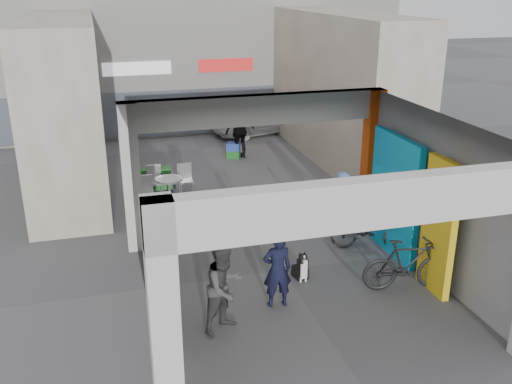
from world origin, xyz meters
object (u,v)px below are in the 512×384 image
object	(u,v)px
man_with_dog	(277,270)
man_crates	(240,130)
bicycle_front	(370,230)
white_van	(258,119)
bicycle_rear	(408,265)
man_back_turned	(225,287)
cafe_set	(164,191)
border_collie	(301,268)
produce_stand	(155,184)
man_elderly	(342,199)

from	to	relation	value
man_with_dog	man_crates	distance (m)	9.93
bicycle_front	white_van	xyz separation A→B (m)	(0.39, 11.05, 0.14)
bicycle_front	bicycle_rear	bearing A→B (deg)	-160.44
man_back_turned	cafe_set	bearing A→B (deg)	60.91
border_collie	produce_stand	bearing A→B (deg)	100.65
man_with_dog	man_crates	world-z (taller)	man_crates
man_crates	bicycle_front	distance (m)	8.10
cafe_set	white_van	world-z (taller)	white_van
man_crates	bicycle_front	world-z (taller)	man_crates
man_back_turned	man_crates	size ratio (longest dim) A/B	0.86
man_crates	white_van	bearing A→B (deg)	-136.06
cafe_set	produce_stand	xyz separation A→B (m)	(-0.15, 0.77, -0.05)
cafe_set	border_collie	xyz separation A→B (m)	(2.25, -5.29, -0.08)
border_collie	man_elderly	xyz separation A→B (m)	(1.97, 2.40, 0.47)
border_collie	bicycle_rear	size ratio (longest dim) A/B	0.36
cafe_set	man_elderly	xyz separation A→B (m)	(4.22, -2.89, 0.39)
bicycle_rear	white_van	world-z (taller)	white_van
man_with_dog	white_van	bearing A→B (deg)	-101.84
man_elderly	bicycle_front	size ratio (longest dim) A/B	0.79
border_collie	man_crates	distance (m)	9.01
man_back_turned	bicycle_rear	world-z (taller)	man_back_turned
man_crates	bicycle_rear	bearing A→B (deg)	76.32
produce_stand	man_crates	bearing A→B (deg)	18.12
man_crates	white_van	xyz separation A→B (m)	(1.52, 3.05, -0.37)
border_collie	man_crates	size ratio (longest dim) A/B	0.33
man_crates	border_collie	bearing A→B (deg)	64.60
border_collie	man_with_dog	bearing A→B (deg)	-145.22
man_with_dog	border_collie	bearing A→B (deg)	-131.80
produce_stand	man_back_turned	world-z (taller)	man_back_turned
cafe_set	produce_stand	size ratio (longest dim) A/B	1.42
cafe_set	man_crates	bearing A→B (deg)	49.00
produce_stand	man_with_dog	size ratio (longest dim) A/B	0.73
man_elderly	white_van	size ratio (longest dim) A/B	0.40
man_elderly	white_van	world-z (taller)	man_elderly
border_collie	man_back_turned	world-z (taller)	man_back_turned
produce_stand	man_with_dog	world-z (taller)	man_with_dog
man_elderly	man_crates	bearing A→B (deg)	78.24
produce_stand	man_elderly	distance (m)	5.72
bicycle_rear	cafe_set	bearing A→B (deg)	43.69
white_van	border_collie	bearing A→B (deg)	153.30
bicycle_rear	white_van	distance (m)	12.95
man_back_turned	man_elderly	world-z (taller)	man_back_turned
man_back_turned	bicycle_front	distance (m)	4.63
border_collie	man_crates	world-z (taller)	man_crates
man_elderly	man_crates	xyz separation A→B (m)	(-1.05, 6.53, 0.27)
produce_stand	man_elderly	size ratio (longest dim) A/B	0.78
bicycle_rear	white_van	xyz separation A→B (m)	(0.50, 12.94, 0.07)
border_collie	man_elderly	world-z (taller)	man_elderly
man_crates	man_back_turned	bearing A→B (deg)	54.82
produce_stand	bicycle_rear	distance (m)	8.26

